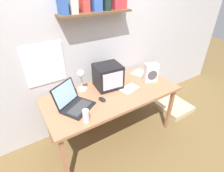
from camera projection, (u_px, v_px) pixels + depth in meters
ground_plane at (112, 134)px, 2.61m from camera, size 12.00×12.00×0.00m
back_wall at (92, 39)px, 2.26m from camera, size 5.60×0.24×2.60m
corner_desk at (112, 96)px, 2.24m from camera, size 1.70×0.78×0.75m
crt_monitor at (108, 76)px, 2.26m from camera, size 0.36×0.34×0.31m
laptop at (73, 101)px, 1.94m from camera, size 0.46×0.46×0.27m
desk_lamp at (81, 77)px, 2.14m from camera, size 0.13×0.16×0.31m
juice_glass at (86, 117)px, 1.74m from camera, size 0.06×0.06×0.15m
space_heater at (151, 73)px, 2.40m from camera, size 0.20×0.16×0.26m
computer_mouse at (102, 99)px, 2.06m from camera, size 0.09×0.12×0.03m
open_notebook at (140, 73)px, 2.67m from camera, size 0.27×0.25×0.00m
loose_paper_near_laptop at (130, 88)px, 2.29m from camera, size 0.28×0.21×0.00m
floor_cushion at (174, 107)px, 3.09m from camera, size 0.50×0.50×0.09m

